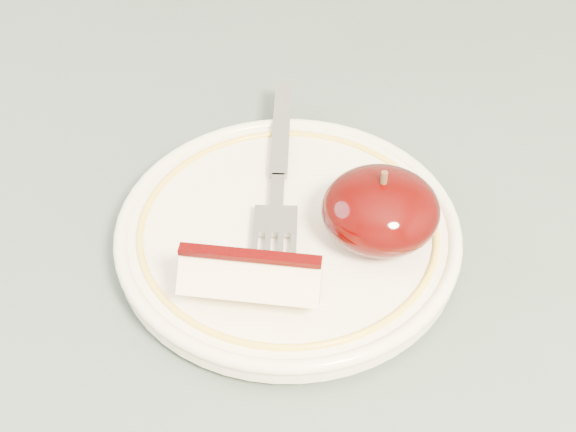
{
  "coord_description": "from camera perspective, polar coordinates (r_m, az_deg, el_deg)",
  "views": [
    {
      "loc": [
        0.09,
        -0.24,
        1.13
      ],
      "look_at": [
        0.07,
        0.11,
        0.78
      ],
      "focal_mm": 50.0,
      "sensor_mm": 36.0,
      "label": 1
    }
  ],
  "objects": [
    {
      "name": "apple_half",
      "position": [
        0.48,
        6.59,
        0.43
      ],
      "size": [
        0.07,
        0.07,
        0.05
      ],
      "color": "black",
      "rests_on": "plate"
    },
    {
      "name": "apple_wedge",
      "position": [
        0.45,
        -2.65,
        -4.38
      ],
      "size": [
        0.08,
        0.04,
        0.04
      ],
      "rotation": [
        0.0,
        0.0,
        -0.06
      ],
      "color": "#FBF0B9",
      "rests_on": "plate"
    },
    {
      "name": "fork",
      "position": [
        0.53,
        -0.7,
        2.74
      ],
      "size": [
        0.03,
        0.2,
        0.0
      ],
      "rotation": [
        0.0,
        0.0,
        1.61
      ],
      "color": "#92959A",
      "rests_on": "plate"
    },
    {
      "name": "plate",
      "position": [
        0.5,
        0.0,
        -1.14
      ],
      "size": [
        0.22,
        0.22,
        0.02
      ],
      "color": "beige",
      "rests_on": "table"
    }
  ]
}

